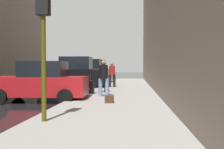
% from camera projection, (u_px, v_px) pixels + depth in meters
% --- Properties ---
extents(sidewalk, '(4.00, 40.00, 0.15)m').
position_uv_depth(sidewalk, '(113.00, 104.00, 9.73)').
color(sidewalk, gray).
rests_on(sidewalk, ground_plane).
extents(parked_red_hatchback, '(4.27, 2.19, 1.79)m').
position_uv_depth(parked_red_hatchback, '(40.00, 82.00, 11.14)').
color(parked_red_hatchback, '#B2191E').
rests_on(parked_red_hatchback, ground_plane).
extents(parked_black_suv, '(4.61, 2.08, 2.25)m').
position_uv_depth(parked_black_suv, '(74.00, 74.00, 17.54)').
color(parked_black_suv, black).
rests_on(parked_black_suv, ground_plane).
extents(parked_bronze_suv, '(4.65, 2.16, 2.25)m').
position_uv_depth(parked_bronze_suv, '(88.00, 72.00, 23.00)').
color(parked_bronze_suv, brown).
rests_on(parked_bronze_suv, ground_plane).
extents(parked_gray_coupe, '(4.23, 2.12, 1.79)m').
position_uv_depth(parked_gray_coupe, '(98.00, 73.00, 29.30)').
color(parked_gray_coupe, slate).
rests_on(parked_gray_coupe, ground_plane).
extents(fire_hydrant, '(0.42, 0.22, 0.70)m').
position_uv_depth(fire_hydrant, '(85.00, 88.00, 12.22)').
color(fire_hydrant, red).
rests_on(fire_hydrant, sidewalk).
extents(traffic_light, '(0.32, 0.32, 3.60)m').
position_uv_depth(traffic_light, '(43.00, 19.00, 6.31)').
color(traffic_light, '#514C0F').
rests_on(traffic_light, sidewalk).
extents(pedestrian_with_fedora, '(0.52, 0.45, 1.78)m').
position_uv_depth(pedestrian_with_fedora, '(103.00, 74.00, 13.65)').
color(pedestrian_with_fedora, black).
rests_on(pedestrian_with_fedora, sidewalk).
extents(pedestrian_in_red_jacket, '(0.52, 0.46, 1.71)m').
position_uv_depth(pedestrian_in_red_jacket, '(112.00, 73.00, 17.32)').
color(pedestrian_in_red_jacket, black).
rests_on(pedestrian_in_red_jacket, sidewalk).
extents(pedestrian_in_jeans, '(0.52, 0.45, 1.71)m').
position_uv_depth(pedestrian_in_jeans, '(104.00, 76.00, 11.76)').
color(pedestrian_in_jeans, '#728CB2').
rests_on(pedestrian_in_jeans, sidewalk).
extents(rolling_suitcase, '(0.37, 0.56, 1.04)m').
position_uv_depth(rolling_suitcase, '(90.00, 87.00, 13.01)').
color(rolling_suitcase, black).
rests_on(rolling_suitcase, sidewalk).
extents(duffel_bag, '(0.32, 0.44, 0.28)m').
position_uv_depth(duffel_bag, '(109.00, 99.00, 9.72)').
color(duffel_bag, '#472D19').
rests_on(duffel_bag, sidewalk).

